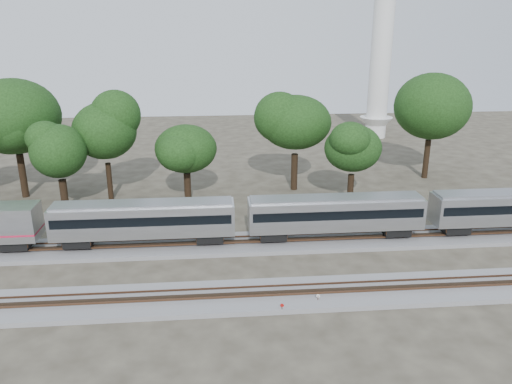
# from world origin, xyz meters

# --- Properties ---
(ground) EXTENTS (160.00, 160.00, 0.00)m
(ground) POSITION_xyz_m (0.00, 0.00, 0.00)
(ground) COLOR #383328
(ground) RESTS_ON ground
(track_far) EXTENTS (160.00, 5.00, 0.73)m
(track_far) POSITION_xyz_m (0.00, 6.00, 0.21)
(track_far) COLOR slate
(track_far) RESTS_ON ground
(track_near) EXTENTS (160.00, 5.00, 0.73)m
(track_near) POSITION_xyz_m (0.00, -4.00, 0.21)
(track_near) COLOR slate
(track_near) RESTS_ON ground
(train) EXTENTS (106.63, 3.04, 4.48)m
(train) POSITION_xyz_m (21.25, 6.00, 3.14)
(train) COLOR #BABDC2
(train) RESTS_ON ground
(switch_stand_red) EXTENTS (0.27, 0.11, 0.88)m
(switch_stand_red) POSITION_xyz_m (5.03, -6.37, 0.56)
(switch_stand_red) COLOR #512D19
(switch_stand_red) RESTS_ON ground
(switch_stand_white) EXTENTS (0.28, 0.10, 0.89)m
(switch_stand_white) POSITION_xyz_m (7.96, -5.29, 0.57)
(switch_stand_white) COLOR #512D19
(switch_stand_white) RESTS_ON ground
(switch_lever) EXTENTS (0.56, 0.42, 0.30)m
(switch_lever) POSITION_xyz_m (6.81, -5.40, 0.15)
(switch_lever) COLOR #512D19
(switch_lever) RESTS_ON ground
(tree_1) EXTENTS (10.25, 10.25, 14.45)m
(tree_1) POSITION_xyz_m (-23.22, 23.00, 10.07)
(tree_1) COLOR black
(tree_1) RESTS_ON ground
(tree_2) EXTENTS (7.29, 7.29, 10.28)m
(tree_2) POSITION_xyz_m (-16.73, 16.98, 7.15)
(tree_2) COLOR black
(tree_2) RESTS_ON ground
(tree_3) EXTENTS (8.70, 8.70, 12.26)m
(tree_3) POSITION_xyz_m (-12.39, 21.03, 8.54)
(tree_3) COLOR black
(tree_3) RESTS_ON ground
(tree_4) EXTENTS (6.69, 6.69, 9.43)m
(tree_4) POSITION_xyz_m (-2.91, 19.37, 6.55)
(tree_4) COLOR black
(tree_4) RESTS_ON ground
(tree_5) EXTENTS (8.95, 8.95, 12.62)m
(tree_5) POSITION_xyz_m (10.67, 22.95, 8.79)
(tree_5) COLOR black
(tree_5) RESTS_ON ground
(tree_6) EXTENTS (6.97, 6.97, 9.82)m
(tree_6) POSITION_xyz_m (16.41, 16.73, 6.83)
(tree_6) COLOR black
(tree_6) RESTS_ON ground
(tree_7) EXTENTS (10.17, 10.17, 14.34)m
(tree_7) POSITION_xyz_m (29.80, 26.50, 10.00)
(tree_7) COLOR black
(tree_7) RESTS_ON ground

